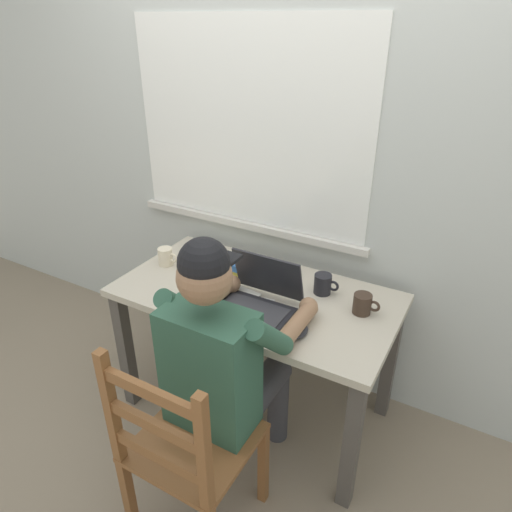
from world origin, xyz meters
name	(u,v)px	position (x,y,z in m)	size (l,w,h in m)	color
ground_plane	(256,405)	(0.00, 0.00, 0.00)	(8.00, 8.00, 0.00)	gray
back_wall	(298,147)	(-0.01, 0.42, 1.30)	(6.00, 0.08, 2.60)	beige
desk	(256,311)	(0.00, 0.00, 0.61)	(1.30, 0.68, 0.71)	#BCB29E
seated_person	(225,358)	(0.10, -0.42, 0.67)	(0.50, 0.60, 1.23)	#2D5642
wooden_chair	(186,450)	(0.10, -0.70, 0.45)	(0.42, 0.42, 0.92)	brown
laptop	(258,297)	(0.07, -0.10, 0.77)	(0.33, 0.30, 0.23)	#232328
computer_mouse	(300,331)	(0.31, -0.19, 0.73)	(0.06, 0.10, 0.03)	#232328
coffee_mug_white	(166,257)	(-0.53, 0.01, 0.76)	(0.11, 0.07, 0.09)	beige
coffee_mug_dark	(363,304)	(0.48, 0.08, 0.76)	(0.12, 0.08, 0.09)	#38281E
coffee_mug_spare	(323,284)	(0.27, 0.15, 0.76)	(0.12, 0.08, 0.09)	black
book_stack_main	(233,266)	(-0.19, 0.10, 0.75)	(0.21, 0.16, 0.08)	gray
paper_pile_near_laptop	(245,307)	(0.02, -0.14, 0.72)	(0.22, 0.20, 0.01)	white
paper_pile_back_corner	(234,296)	(-0.06, -0.09, 0.72)	(0.19, 0.16, 0.01)	silver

